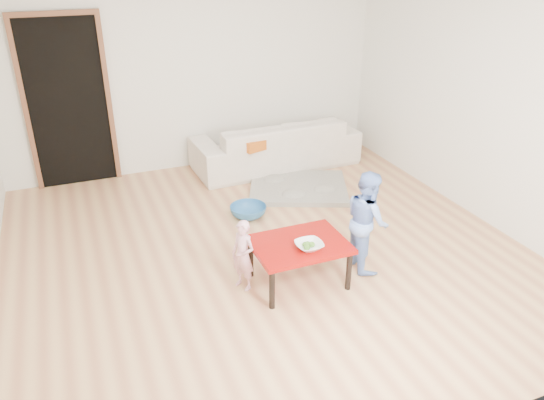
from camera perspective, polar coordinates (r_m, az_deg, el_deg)
floor at (r=5.38m, az=-0.80°, el=-5.37°), size 5.00×5.00×0.01m
back_wall at (r=7.14m, az=-8.32°, el=13.61°), size 5.00×0.02×2.60m
right_wall at (r=6.15m, az=21.78°, el=10.05°), size 0.02×5.00×2.60m
doorway at (r=7.00m, az=-21.09°, el=9.58°), size 1.02×0.08×2.11m
sofa at (r=7.28m, az=0.38°, el=6.13°), size 2.27×0.96×0.65m
cushion at (r=6.88m, az=-1.85°, el=6.40°), size 0.60×0.56×0.13m
red_table at (r=4.79m, az=2.90°, el=-6.75°), size 0.83×0.63×0.42m
bowl at (r=4.59m, az=4.02°, el=-4.91°), size 0.24×0.24×0.06m
broccoli at (r=4.59m, az=4.02°, el=-4.92°), size 0.12×0.12×0.06m
child_pink at (r=4.67m, az=-3.13°, el=-5.98°), size 0.25×0.29×0.66m
child_blue at (r=4.97m, az=10.19°, el=-2.17°), size 0.43×0.52×0.97m
basin at (r=5.99m, az=-2.57°, el=-1.22°), size 0.41×0.41×0.13m
blanket at (r=6.65m, az=2.84°, el=1.36°), size 1.48×1.37×0.06m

